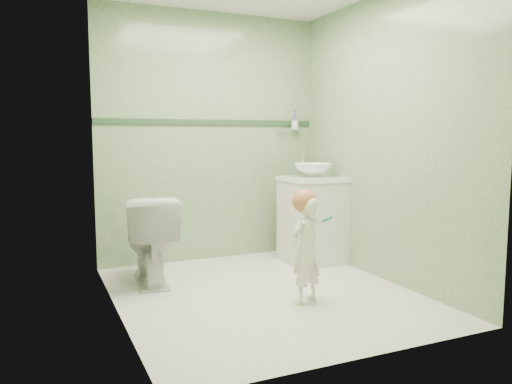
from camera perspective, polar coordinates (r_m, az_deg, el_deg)
name	(u,v)px	position (r m, az deg, el deg)	size (l,w,h in m)	color
ground	(264,294)	(3.96, 0.90, -11.51)	(2.50, 2.50, 0.00)	silver
room_shell	(264,138)	(3.77, 0.94, 6.12)	(2.50, 2.54, 2.40)	gray
trim_stripe	(210,122)	(4.92, -5.22, 7.93)	(2.20, 0.02, 0.05)	#2B472C
vanity	(312,221)	(4.85, 6.44, -3.34)	(0.52, 0.50, 0.80)	silver
counter	(313,179)	(4.80, 6.50, 1.49)	(0.54, 0.52, 0.04)	white
basin	(313,170)	(4.79, 6.51, 2.49)	(0.37, 0.37, 0.13)	white
faucet	(303,161)	(4.95, 5.43, 3.56)	(0.03, 0.13, 0.18)	silver
cup_holder	(294,125)	(5.23, 4.36, 7.61)	(0.26, 0.07, 0.21)	silver
toilet	(150,239)	(4.25, -12.04, -5.26)	(0.41, 0.73, 0.74)	white
toddler	(305,250)	(3.68, 5.64, -6.61)	(0.29, 0.19, 0.78)	white
hair_cap	(304,201)	(3.64, 5.51, -1.04)	(0.17, 0.17, 0.17)	#B26538
teal_toothbrush	(326,219)	(3.62, 7.96, -3.05)	(0.10, 0.14, 0.08)	#0C7D60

